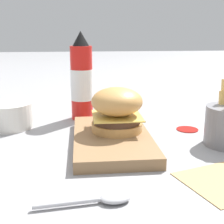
# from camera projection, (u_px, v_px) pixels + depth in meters

# --- Properties ---
(ground_plane) EXTENTS (6.00, 6.00, 0.00)m
(ground_plane) POSITION_uv_depth(u_px,v_px,m) (119.00, 136.00, 0.75)
(ground_plane) COLOR gray
(serving_board) EXTENTS (0.29, 0.17, 0.02)m
(serving_board) POSITION_uv_depth(u_px,v_px,m) (112.00, 139.00, 0.69)
(serving_board) COLOR olive
(serving_board) RESTS_ON ground_plane
(burger) EXTENTS (0.12, 0.12, 0.10)m
(burger) POSITION_uv_depth(u_px,v_px,m) (117.00, 109.00, 0.70)
(burger) COLOR tan
(burger) RESTS_ON serving_board
(ketchup_bottle) EXTENTS (0.06, 0.06, 0.24)m
(ketchup_bottle) POSITION_uv_depth(u_px,v_px,m) (82.00, 81.00, 0.87)
(ketchup_bottle) COLOR red
(ketchup_bottle) RESTS_ON ground_plane
(side_bowl) EXTENTS (0.12, 0.12, 0.06)m
(side_bowl) POSITION_uv_depth(u_px,v_px,m) (9.00, 115.00, 0.81)
(side_bowl) COLOR silver
(side_bowl) RESTS_ON ground_plane
(spoon) EXTENTS (0.04, 0.14, 0.01)m
(spoon) POSITION_uv_depth(u_px,v_px,m) (106.00, 199.00, 0.46)
(spoon) COLOR #B2B2B7
(spoon) RESTS_ON ground_plane
(ketchup_puddle) EXTENTS (0.06, 0.06, 0.00)m
(ketchup_puddle) POSITION_uv_depth(u_px,v_px,m) (187.00, 129.00, 0.79)
(ketchup_puddle) COLOR #9E140F
(ketchup_puddle) RESTS_ON ground_plane
(parchment_square) EXTENTS (0.16, 0.16, 0.00)m
(parchment_square) POSITION_uv_depth(u_px,v_px,m) (223.00, 182.00, 0.52)
(parchment_square) COLOR tan
(parchment_square) RESTS_ON ground_plane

